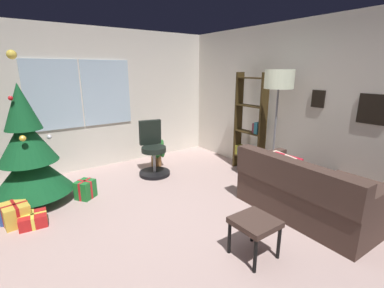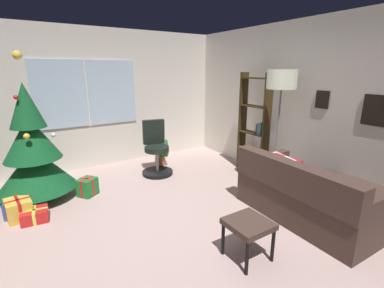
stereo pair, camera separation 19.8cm
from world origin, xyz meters
name	(u,v)px [view 1 (the left image)]	position (x,y,z in m)	size (l,w,h in m)	color
ground_plane	(190,237)	(0.00, 0.00, -0.05)	(4.66, 5.89, 0.10)	#B39690
wall_back_with_windows	(99,99)	(-0.02, 2.99, 1.32)	(4.66, 0.12, 2.62)	silver
wall_right_with_frames	(316,107)	(2.38, 0.00, 1.31)	(0.12, 5.89, 2.62)	silver
couch	(317,194)	(1.63, -0.60, 0.30)	(1.52, 1.77, 0.82)	#422F28
footstool	(255,225)	(0.31, -0.69, 0.36)	(0.41, 0.41, 0.42)	#422F28
holiday_tree	(29,155)	(-1.38, 1.97, 0.72)	(1.06, 1.06, 2.12)	#4C331E
gift_box_red	(33,220)	(-1.48, 1.28, 0.08)	(0.33, 0.31, 0.16)	red
gift_box_green	(85,189)	(-0.74, 1.68, 0.14)	(0.34, 0.33, 0.28)	#1E722D
gift_box_gold	(16,214)	(-1.65, 1.46, 0.13)	(0.32, 0.37, 0.27)	gold
gift_box_blue	(15,212)	(-1.65, 1.57, 0.11)	(0.35, 0.35, 0.23)	#2D4C99
office_chair	(153,154)	(0.55, 1.95, 0.39)	(0.56, 0.56, 0.99)	black
bookshelf	(250,130)	(2.12, 1.07, 0.79)	(0.18, 0.64, 1.83)	#362812
floor_lamp	(279,86)	(1.84, 0.31, 1.64)	(0.43, 0.43, 1.88)	slate
potted_plant	(158,153)	(0.81, 2.26, 0.27)	(0.36, 0.32, 0.65)	#946337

